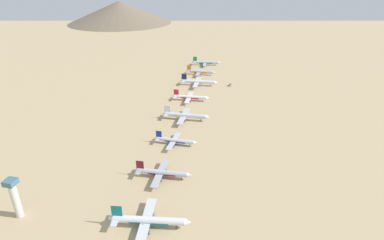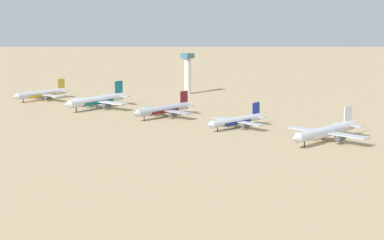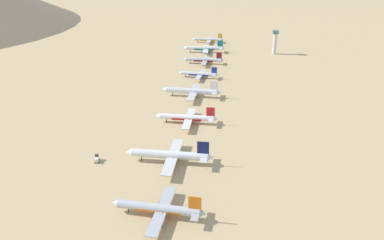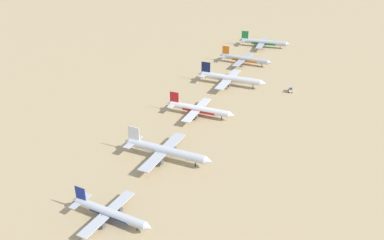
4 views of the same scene
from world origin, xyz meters
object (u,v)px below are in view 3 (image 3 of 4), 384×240
parked_jet_1 (205,48)px  parked_jet_5 (187,118)px  parked_jet_0 (208,40)px  parked_jet_4 (192,91)px  parked_jet_7 (159,209)px  parked_jet_2 (204,60)px  parked_jet_3 (199,74)px  parked_jet_6 (170,155)px  control_tower (275,41)px  service_truck (97,158)px

parked_jet_1 → parked_jet_5: 217.11m
parked_jet_0 → parked_jet_4: parked_jet_4 is taller
parked_jet_0 → parked_jet_7: (-36.66, 379.90, 0.21)m
parked_jet_1 → parked_jet_0: bearing=-85.6°
parked_jet_4 → parked_jet_2: bearing=-85.9°
parked_jet_4 → parked_jet_3: bearing=-86.1°
parked_jet_4 → parked_jet_7: bearing=95.8°
parked_jet_0 → parked_jet_3: parked_jet_0 is taller
parked_jet_6 → parked_jet_7: parked_jet_6 is taller
parked_jet_1 → parked_jet_3: 106.43m
parked_jet_7 → control_tower: 338.06m
parked_jet_2 → parked_jet_4: 107.58m
parked_jet_2 → service_truck: 229.98m
parked_jet_5 → parked_jet_7: (-9.21, 107.76, 0.01)m
parked_jet_2 → parked_jet_4: bearing=94.1°
parked_jet_0 → parked_jet_7: 381.66m
service_truck → parked_jet_0: bearing=-92.6°
parked_jet_0 → parked_jet_3: bearing=95.7°
parked_jet_3 → parked_jet_5: size_ratio=0.89×
parked_jet_2 → parked_jet_6: 221.62m
parked_jet_3 → parked_jet_4: 54.54m
parked_jet_1 → parked_jet_3: size_ratio=1.27×
parked_jet_0 → control_tower: bearing=153.1°
parked_jet_2 → parked_jet_7: bearing=95.1°
parked_jet_5 → parked_jet_1: bearing=-83.9°
parked_jet_0 → parked_jet_4: size_ratio=0.85×
parked_jet_2 → control_tower: 101.65m
parked_jet_1 → parked_jet_4: (-15.69, 160.15, -0.07)m
parked_jet_2 → control_tower: (-79.22, -62.57, 11.84)m
parked_jet_3 → control_tower: size_ratio=1.44×
parked_jet_7 → parked_jet_4: bearing=-84.2°
parked_jet_2 → parked_jet_3: (-3.97, 52.90, -0.45)m
parked_jet_7 → control_tower: (-54.90, -333.36, 11.80)m
parked_jet_3 → service_truck: size_ratio=7.45×
parked_jet_4 → service_truck: bearing=73.8°
parked_jet_4 → parked_jet_5: (-7.48, 55.71, -0.55)m
control_tower → parked_jet_2: bearing=38.3°
parked_jet_3 → parked_jet_5: 110.68m
parked_jet_3 → parked_jet_2: bearing=-85.7°
parked_jet_3 → parked_jet_7: bearing=95.3°
parked_jet_3 → parked_jet_4: bearing=93.9°
parked_jet_6 → service_truck: (44.74, 7.36, -3.19)m
service_truck → parked_jet_1: bearing=-94.0°
parked_jet_1 → parked_jet_6: (-25.21, 273.80, 0.11)m
parked_jet_5 → service_truck: parked_jet_5 is taller
parked_jet_5 → service_truck: size_ratio=8.33×
parked_jet_3 → parked_jet_7: 218.83m
service_truck → control_tower: size_ratio=0.19×
parked_jet_6 → parked_jet_4: bearing=-85.2°
parked_jet_5 → service_truck: (42.70, 65.29, -2.46)m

